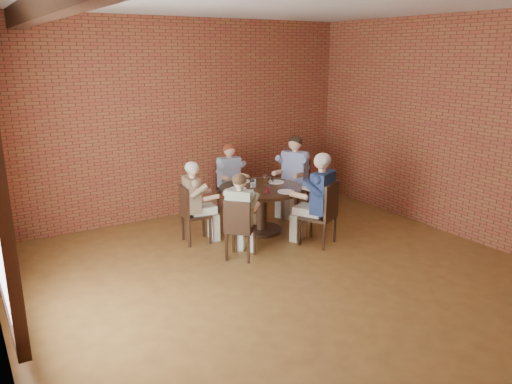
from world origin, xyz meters
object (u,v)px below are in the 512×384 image
chair_d (239,227)px  diner_d (241,217)px  chair_e (324,212)px  diner_e (318,199)px  dining_table (261,201)px  diner_b (230,180)px  chair_c (191,212)px  chair_a (296,184)px  smartphone (288,189)px  chair_b (228,187)px  diner_a (293,176)px  diner_c (196,203)px

chair_d → diner_d: size_ratio=0.72×
chair_e → diner_e: 0.20m
dining_table → chair_e: size_ratio=1.37×
diner_b → chair_c: bearing=-141.4°
chair_a → diner_e: diner_e is taller
diner_d → smartphone: 1.20m
chair_b → dining_table: bearing=-90.0°
diner_a → chair_e: (-0.52, -1.51, -0.17)m
chair_b → smartphone: size_ratio=7.25×
dining_table → diner_c: 1.10m
chair_a → chair_d: chair_a is taller
chair_c → dining_table: bearing=-90.0°
diner_a → diner_c: bearing=-106.9°
chair_b → chair_d: size_ratio=1.03×
dining_table → chair_b: bearing=89.0°
chair_a → chair_c: size_ratio=1.08×
chair_a → diner_d: diner_d is taller
chair_a → diner_d: 2.33m
dining_table → diner_d: diner_d is taller
dining_table → diner_d: size_ratio=1.09×
dining_table → chair_e: 1.10m
diner_d → chair_e: 1.33m
diner_b → diner_e: (0.44, -1.94, 0.07)m
diner_a → chair_c: 2.22m
chair_b → diner_c: bearing=-137.0°
dining_table → diner_b: bearing=89.0°
chair_b → diner_b: (-0.00, -0.08, 0.14)m
chair_b → diner_b: bearing=-90.0°
chair_d → smartphone: bearing=-110.1°
chair_a → diner_c: (-2.19, -0.44, 0.11)m
chair_b → chair_e: size_ratio=0.92×
chair_d → diner_c: bearing=-30.0°
chair_a → diner_e: bearing=-51.3°
chair_a → smartphone: size_ratio=7.81×
diner_a → chair_d: (-1.88, -1.34, -0.22)m
dining_table → chair_d: 1.18m
chair_a → chair_b: bearing=-144.7°
chair_e → chair_c: bearing=-61.1°
diner_c → chair_d: 0.98m
chair_a → chair_c: (-2.26, -0.43, -0.03)m
diner_b → diner_d: (-0.83, -1.81, -0.02)m
chair_d → chair_e: 1.38m
dining_table → diner_d: (-0.81, -0.76, 0.09)m
diner_b → chair_c: (-1.18, -0.91, -0.15)m
chair_c → diner_a: bearing=-72.9°
diner_c → chair_d: size_ratio=1.43×
chair_a → diner_c: diner_c is taller
diner_b → chair_d: 2.06m
diner_c → diner_d: (0.27, -0.89, -0.01)m
dining_table → diner_b: size_ratio=1.06×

